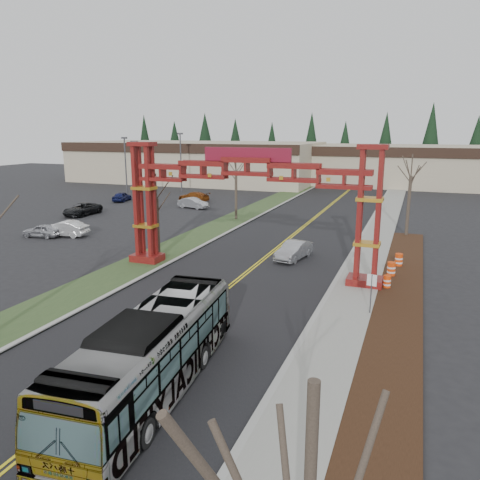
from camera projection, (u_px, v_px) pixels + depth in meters
The scene contains 31 objects.
ground at pixel (69, 417), 16.22m from camera, with size 200.00×200.00×0.00m, color black.
road at pixel (275, 250), 38.95m from camera, with size 12.00×110.00×0.02m, color black.
lane_line_left at pixel (274, 249), 38.99m from camera, with size 0.12×100.00×0.01m, color yellow.
lane_line_right at pixel (277, 249), 38.91m from camera, with size 0.12×100.00×0.01m, color yellow.
curb_right at pixel (350, 256), 36.80m from camera, with size 0.30×110.00×0.15m, color #AAABA5.
sidewalk_right at pixel (369, 257), 36.30m from camera, with size 2.60×110.00×0.14m, color gray.
landscape_strip at pixel (393, 343), 21.76m from camera, with size 2.60×50.00×0.12m, color black.
grass_median at pixel (190, 241), 41.73m from camera, with size 4.00×110.00×0.08m, color #314A25.
curb_left at pixel (208, 243), 41.08m from camera, with size 0.30×110.00×0.15m, color #AAABA5.
gateway_arch at pixel (247, 187), 31.22m from camera, with size 18.20×1.60×8.90m.
retail_building_west at pixel (197, 161), 91.22m from camera, with size 46.00×22.30×7.50m.
retail_building_east at pixel (416, 165), 84.65m from camera, with size 38.00×20.30×7.00m.
conifer_treeline at pixel (369, 146), 98.31m from camera, with size 116.10×5.60×13.00m.
transit_bus at pixel (152, 353), 17.46m from camera, with size 2.65×11.34×3.16m, color #9B9DA2.
silver_sedan at pixel (294, 250), 35.93m from camera, with size 1.47×4.20×1.38m, color #A5A8AD.
parked_car_near_a at pixel (42, 231), 43.37m from camera, with size 1.47×3.65×1.24m, color #AAABB2.
parked_car_near_b at pixel (64, 229), 43.72m from camera, with size 1.55×4.44×1.46m, color white.
parked_car_near_c at pixel (82, 209), 54.63m from camera, with size 2.34×5.07×1.41m, color black.
parked_car_mid_a at pixel (194, 197), 65.11m from camera, with size 1.91×4.70×1.36m, color brown.
parked_car_mid_b at pixel (122, 197), 65.33m from camera, with size 1.56×3.88×1.32m, color navy.
parked_car_far_a at pixel (193, 203), 59.50m from camera, with size 1.42×4.07×1.34m, color #B7B8BF.
bare_tree_median_mid at pixel (157, 199), 35.84m from camera, with size 2.91×2.91×6.51m.
bare_tree_median_far at pixel (236, 171), 50.89m from camera, with size 2.88×2.88×7.34m.
bare_tree_right_far at pixel (411, 176), 42.77m from camera, with size 3.00×3.00×7.61m.
light_pole_near at pixel (136, 176), 49.19m from camera, with size 0.75×0.37×8.64m.
light_pole_mid at pixel (126, 164), 65.52m from camera, with size 0.76×0.38×8.79m.
light_pole_far at pixel (181, 158), 74.11m from camera, with size 0.81×0.40×9.32m.
street_sign at pixel (371, 286), 24.76m from camera, with size 0.52×0.14×2.29m.
barrel_south at pixel (387, 282), 29.21m from camera, with size 0.48×0.48×0.89m.
barrel_mid at pixel (391, 270), 31.60m from camera, with size 0.56×0.56×1.04m.
barrel_north at pixel (399, 260), 33.88m from camera, with size 0.55×0.55×1.01m.
Camera 1 is at (10.70, -11.31, 9.70)m, focal length 35.00 mm.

